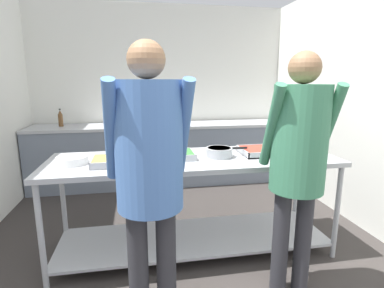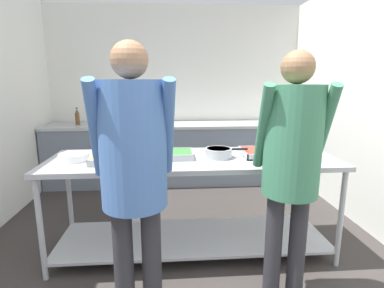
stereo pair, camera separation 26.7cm
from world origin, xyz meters
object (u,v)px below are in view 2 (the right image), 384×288
serving_tray_vegetables (116,159)px  sauce_pan (219,152)px  plate_stack (74,157)px  serving_tray_roast (265,153)px  broccoli_bowl (298,147)px  guest_serving_left (134,160)px  serving_tray_greens (169,155)px  guest_serving_right (292,154)px  water_bottle (77,117)px

serving_tray_vegetables → sauce_pan: bearing=5.4°
plate_stack → serving_tray_roast: size_ratio=0.61×
plate_stack → broccoli_bowl: (2.01, 0.17, 0.01)m
serving_tray_vegetables → guest_serving_left: size_ratio=0.23×
plate_stack → guest_serving_left: guest_serving_left is taller
serving_tray_greens → guest_serving_left: (-0.21, -0.82, 0.18)m
serving_tray_roast → guest_serving_right: guest_serving_right is taller
sauce_pan → water_bottle: water_bottle is taller
serving_tray_roast → serving_tray_greens: bearing=-179.7°
serving_tray_vegetables → guest_serving_right: (1.24, -0.56, 0.16)m
plate_stack → serving_tray_greens: 0.80m
guest_serving_left → guest_serving_right: 1.02m
broccoli_bowl → water_bottle: bearing=144.7°
serving_tray_vegetables → water_bottle: size_ratio=1.61×
broccoli_bowl → water_bottle: (-2.54, 1.80, 0.09)m
serving_tray_vegetables → serving_tray_greens: size_ratio=0.98×
plate_stack → serving_tray_roast: plate_stack is taller
plate_stack → guest_serving_right: bearing=-21.8°
serving_tray_roast → guest_serving_left: 1.35m
serving_tray_roast → guest_serving_right: 0.70m
guest_serving_right → serving_tray_vegetables: bearing=155.7°
serving_tray_vegetables → water_bottle: (-0.90, 2.05, 0.11)m
plate_stack → serving_tray_greens: plate_stack is taller
serving_tray_vegetables → guest_serving_right: bearing=-24.3°
serving_tray_vegetables → serving_tray_roast: size_ratio=0.97×
water_bottle → plate_stack: bearing=-74.8°
sauce_pan → broccoli_bowl: (0.79, 0.17, -0.00)m
serving_tray_roast → broccoli_bowl: size_ratio=1.73×
sauce_pan → guest_serving_right: size_ratio=0.22×
plate_stack → broccoli_bowl: bearing=4.9°
serving_tray_greens → serving_tray_roast: 0.85m
water_bottle → broccoli_bowl: bearing=-35.3°
serving_tray_roast → broccoli_bowl: bearing=20.0°
plate_stack → serving_tray_roast: 1.65m
serving_tray_vegetables → serving_tray_roast: same height
plate_stack → water_bottle: water_bottle is taller
sauce_pan → serving_tray_roast: sauce_pan is taller
broccoli_bowl → water_bottle: water_bottle is taller
serving_tray_vegetables → guest_serving_right: size_ratio=0.23×
serving_tray_vegetables → broccoli_bowl: (1.65, 0.25, 0.02)m
sauce_pan → guest_serving_right: guest_serving_right is taller
sauce_pan → serving_tray_vegetables: bearing=-174.6°
sauce_pan → guest_serving_left: size_ratio=0.21×
serving_tray_roast → water_bottle: bearing=138.5°
serving_tray_greens → broccoli_bowl: bearing=6.4°
guest_serving_left → broccoli_bowl: bearing=33.9°
serving_tray_greens → guest_serving_left: size_ratio=0.23×
serving_tray_greens → water_bottle: (-1.33, 1.93, 0.11)m
water_bottle → serving_tray_roast: bearing=-41.5°
guest_serving_left → serving_tray_roast: bearing=37.9°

